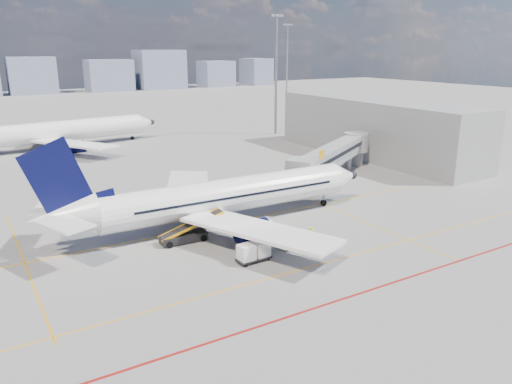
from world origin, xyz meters
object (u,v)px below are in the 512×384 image
main_aircraft (217,198)px  baggage_tug (288,242)px  belt_loader (185,235)px  second_aircraft (56,132)px  cargo_dolly (254,251)px  ramp_worker (311,235)px

main_aircraft → baggage_tug: 9.94m
belt_loader → second_aircraft: bearing=93.5°
second_aircraft → cargo_dolly: size_ratio=12.42×
baggage_tug → belt_loader: belt_loader is taller
ramp_worker → main_aircraft: bearing=63.8°
cargo_dolly → ramp_worker: size_ratio=1.77×
main_aircraft → baggage_tug: bearing=-70.5°
main_aircraft → belt_loader: main_aircraft is taller
cargo_dolly → belt_loader: 8.34m
main_aircraft → cargo_dolly: main_aircraft is taller
second_aircraft → ramp_worker: second_aircraft is taller
ramp_worker → belt_loader: bearing=89.0°
main_aircraft → belt_loader: 5.92m
belt_loader → ramp_worker: size_ratio=3.67×
baggage_tug → ramp_worker: bearing=-18.4°
second_aircraft → ramp_worker: bearing=-86.4°
belt_loader → ramp_worker: (10.40, -7.03, 0.21)m
main_aircraft → belt_loader: bearing=-152.7°
second_aircraft → baggage_tug: second_aircraft is taller
ramp_worker → second_aircraft: bearing=43.7°
second_aircraft → main_aircraft: bearing=-90.3°
main_aircraft → cargo_dolly: (-1.38, -9.99, -2.26)m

